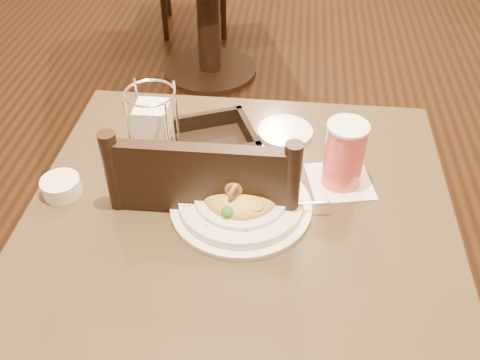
# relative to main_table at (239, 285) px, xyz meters

# --- Properties ---
(main_table) EXTENTS (0.90, 0.90, 0.74)m
(main_table) POSITION_rel_main_table_xyz_m (0.00, 0.00, 0.00)
(main_table) COLOR black
(main_table) RESTS_ON ground
(dining_chair_near) EXTENTS (0.43, 0.43, 0.93)m
(dining_chair_near) POSITION_rel_main_table_xyz_m (-0.08, 0.14, -0.01)
(dining_chair_near) COLOR black
(dining_chair_near) RESTS_ON ground
(pasta_bowl) EXTENTS (0.33, 0.30, 0.10)m
(pasta_bowl) POSITION_rel_main_table_xyz_m (0.00, 0.02, 0.26)
(pasta_bowl) COLOR white
(pasta_bowl) RESTS_ON main_table
(drink_glass) EXTENTS (0.16, 0.16, 0.16)m
(drink_glass) POSITION_rel_main_table_xyz_m (0.21, 0.13, 0.31)
(drink_glass) COLOR white
(drink_glass) RESTS_ON main_table
(bread_basket) EXTENTS (0.25, 0.23, 0.06)m
(bread_basket) POSITION_rel_main_table_xyz_m (-0.09, 0.21, 0.26)
(bread_basket) COLOR black
(bread_basket) RESTS_ON main_table
(napkin_caddy) EXTENTS (0.11, 0.11, 0.18)m
(napkin_caddy) POSITION_rel_main_table_xyz_m (-0.21, 0.17, 0.31)
(napkin_caddy) COLOR silver
(napkin_caddy) RESTS_ON main_table
(side_plate) EXTENTS (0.18, 0.18, 0.01)m
(side_plate) POSITION_rel_main_table_xyz_m (0.08, 0.30, 0.24)
(side_plate) COLOR white
(side_plate) RESTS_ON main_table
(butter_ramekin) EXTENTS (0.10, 0.10, 0.04)m
(butter_ramekin) POSITION_rel_main_table_xyz_m (-0.39, 0.03, 0.25)
(butter_ramekin) COLOR white
(butter_ramekin) RESTS_ON main_table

